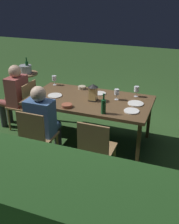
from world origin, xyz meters
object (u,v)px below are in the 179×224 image
(chair_head_far, at_px, (25,103))
(bowl_bread, at_px, (67,106))
(side_table, at_px, (27,82))
(chair_side_right_a, at_px, (96,148))
(bowl_olives, at_px, (82,87))
(wine_glass_a, at_px, (136,90))
(person_in_rust, at_px, (14,94))
(ice_bucket, at_px, (26,69))
(chair_side_right_b, at_px, (37,136))
(person_in_blue, at_px, (43,120))
(green_bottle_on_table, at_px, (104,106))
(lantern_centerpiece, at_px, (93,91))
(wine_glass_c, at_px, (117,92))
(plate_d, at_px, (136,103))
(wine_glass_b, at_px, (35,94))
(plate_c, at_px, (55,96))
(potted_plant_by_hedge, at_px, (176,202))
(wine_glass_d, at_px, (54,79))
(dining_table, at_px, (89,102))
(plate_a, at_px, (132,111))
(plate_b, at_px, (100,93))

(chair_head_far, distance_m, bowl_bread, 1.11)
(chair_head_far, relative_size, bowl_bread, 5.60)
(side_table, bearing_deg, chair_side_right_a, 138.62)
(bowl_olives, bearing_deg, wine_glass_a, 179.12)
(person_in_rust, bearing_deg, ice_bucket, -65.82)
(chair_side_right_b, bearing_deg, chair_head_far, -49.40)
(person_in_blue, relative_size, wine_glass_a, 6.80)
(chair_side_right_a, relative_size, green_bottle_on_table, 3.00)
(lantern_centerpiece, bearing_deg, wine_glass_c, -153.66)
(wine_glass_c, relative_size, plate_d, 0.72)
(wine_glass_b, relative_size, ice_bucket, 0.49)
(chair_side_right_a, relative_size, plate_c, 3.84)
(plate_d, bearing_deg, bowl_olives, -17.56)
(potted_plant_by_hedge, bearing_deg, chair_side_right_b, -14.27)
(ice_bucket, relative_size, potted_plant_by_hedge, 0.51)
(wine_glass_d, bearing_deg, green_bottle_on_table, 145.40)
(bowl_olives, bearing_deg, ice_bucket, -25.77)
(wine_glass_c, bearing_deg, ice_bucket, -24.17)
(ice_bucket, bearing_deg, wine_glass_b, 127.47)
(dining_table, bearing_deg, plate_a, 163.04)
(green_bottle_on_table, height_order, plate_b, green_bottle_on_table)
(dining_table, relative_size, bowl_olives, 14.56)
(plate_c, bearing_deg, bowl_olives, -121.66)
(dining_table, xyz_separation_m, person_in_blue, (0.43, 0.71, -0.05))
(dining_table, distance_m, side_table, 2.27)
(chair_side_right_a, distance_m, ice_bucket, 3.14)
(chair_side_right_b, relative_size, plate_d, 3.71)
(plate_d, bearing_deg, plate_b, -17.83)
(chair_head_far, xyz_separation_m, bowl_bread, (-1.00, 0.40, 0.28))
(wine_glass_b, distance_m, bowl_olives, 0.89)
(chair_side_right_a, bearing_deg, wine_glass_c, -88.19)
(green_bottle_on_table, bearing_deg, wine_glass_c, -93.80)
(plate_b, bearing_deg, chair_side_right_b, 66.72)
(green_bottle_on_table, relative_size, wine_glass_b, 1.72)
(plate_d, distance_m, bowl_olives, 1.04)
(chair_side_right_b, relative_size, bowl_bread, 5.60)
(lantern_centerpiece, distance_m, side_table, 2.38)
(wine_glass_a, bearing_deg, person_in_blue, 44.78)
(chair_side_right_a, height_order, lantern_centerpiece, lantern_centerpiece)
(chair_side_right_b, height_order, bowl_olives, chair_side_right_b)
(green_bottle_on_table, bearing_deg, person_in_blue, 20.48)
(chair_side_right_b, height_order, person_in_rust, person_in_rust)
(plate_c, bearing_deg, plate_d, -173.70)
(chair_side_right_a, xyz_separation_m, plate_c, (0.99, -0.83, 0.26))
(chair_side_right_a, relative_size, lantern_centerpiece, 3.28)
(lantern_centerpiece, relative_size, plate_c, 1.17)
(plate_a, distance_m, bowl_olives, 1.16)
(chair_side_right_a, height_order, ice_bucket, ice_bucket)
(wine_glass_d, bearing_deg, ice_bucket, -34.91)
(wine_glass_a, distance_m, plate_c, 1.30)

